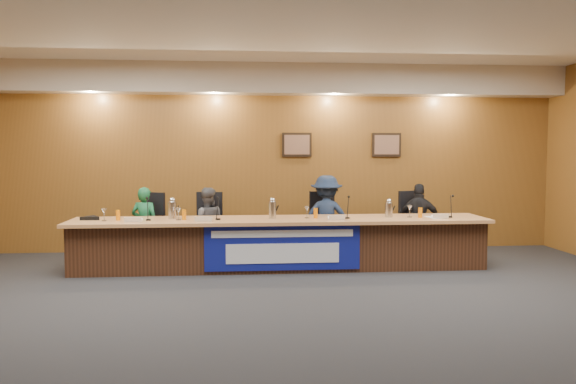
% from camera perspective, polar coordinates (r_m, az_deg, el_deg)
% --- Properties ---
extents(floor, '(10.00, 10.00, 0.00)m').
position_cam_1_polar(floor, '(6.11, 0.93, -12.38)').
color(floor, black).
rests_on(floor, ground).
extents(ceiling, '(10.00, 8.00, 0.04)m').
position_cam_1_polar(ceiling, '(6.03, 0.96, 18.19)').
color(ceiling, silver).
rests_on(ceiling, wall_back).
extents(wall_back, '(10.00, 0.04, 3.20)m').
position_cam_1_polar(wall_back, '(9.84, -1.44, 3.37)').
color(wall_back, brown).
rests_on(wall_back, floor).
extents(soffit, '(10.00, 0.50, 0.50)m').
position_cam_1_polar(soffit, '(9.67, -1.36, 11.38)').
color(soffit, beige).
rests_on(soffit, wall_back).
extents(dais_body, '(6.00, 0.80, 0.70)m').
position_cam_1_polar(dais_body, '(8.36, -0.75, -5.39)').
color(dais_body, '#3D2214').
rests_on(dais_body, floor).
extents(dais_top, '(6.10, 0.95, 0.05)m').
position_cam_1_polar(dais_top, '(8.26, -0.73, -2.88)').
color(dais_top, '#BA7F4D').
rests_on(dais_top, dais_body).
extents(banner, '(2.20, 0.02, 0.65)m').
position_cam_1_polar(banner, '(7.95, -0.53, -5.67)').
color(banner, navy).
rests_on(banner, dais_body).
extents(banner_text_upper, '(2.00, 0.01, 0.10)m').
position_cam_1_polar(banner_text_upper, '(7.90, -0.53, -4.26)').
color(banner_text_upper, silver).
rests_on(banner_text_upper, banner).
extents(banner_text_lower, '(1.60, 0.01, 0.28)m').
position_cam_1_polar(banner_text_lower, '(7.95, -0.53, -6.25)').
color(banner_text_lower, silver).
rests_on(banner_text_lower, banner).
extents(wall_photo_left, '(0.52, 0.04, 0.42)m').
position_cam_1_polar(wall_photo_left, '(9.84, 0.90, 4.83)').
color(wall_photo_left, black).
rests_on(wall_photo_left, wall_back).
extents(wall_photo_right, '(0.52, 0.04, 0.42)m').
position_cam_1_polar(wall_photo_right, '(10.13, 9.97, 4.75)').
color(wall_photo_right, black).
rests_on(wall_photo_right, wall_back).
extents(panelist_a, '(0.49, 0.38, 1.18)m').
position_cam_1_polar(panelist_a, '(9.06, -14.35, -3.23)').
color(panelist_a, '#155832').
rests_on(panelist_a, floor).
extents(panelist_b, '(0.58, 0.46, 1.17)m').
position_cam_1_polar(panelist_b, '(8.95, -8.24, -3.28)').
color(panelist_b, '#47474B').
rests_on(panelist_b, floor).
extents(panelist_c, '(0.94, 0.62, 1.35)m').
position_cam_1_polar(panelist_c, '(9.03, 3.93, -2.59)').
color(panelist_c, '#15213A').
rests_on(panelist_c, floor).
extents(panelist_d, '(0.77, 0.51, 1.21)m').
position_cam_1_polar(panelist_d, '(9.40, 13.21, -2.85)').
color(panelist_d, black).
rests_on(panelist_d, floor).
extents(office_chair_a, '(0.63, 0.63, 0.08)m').
position_cam_1_polar(office_chair_a, '(9.17, -14.23, -3.84)').
color(office_chair_a, black).
rests_on(office_chair_a, floor).
extents(office_chair_b, '(0.53, 0.53, 0.08)m').
position_cam_1_polar(office_chair_b, '(9.06, -8.19, -3.85)').
color(office_chair_b, black).
rests_on(office_chair_b, floor).
extents(office_chair_c, '(0.54, 0.54, 0.08)m').
position_cam_1_polar(office_chair_c, '(9.15, 3.83, -3.74)').
color(office_chair_c, black).
rests_on(office_chair_c, floor).
extents(office_chair_d, '(0.62, 0.62, 0.08)m').
position_cam_1_polar(office_chair_d, '(9.51, 13.01, -3.54)').
color(office_chair_d, black).
rests_on(office_chair_d, floor).
extents(nameplate_a, '(0.24, 0.08, 0.10)m').
position_cam_1_polar(nameplate_a, '(8.08, -15.48, -2.68)').
color(nameplate_a, white).
rests_on(nameplate_a, dais_top).
extents(microphone_a, '(0.07, 0.07, 0.02)m').
position_cam_1_polar(microphone_a, '(8.25, -13.99, -2.76)').
color(microphone_a, black).
rests_on(microphone_a, dais_top).
extents(juice_glass_a, '(0.06, 0.06, 0.15)m').
position_cam_1_polar(juice_glass_a, '(8.38, -16.88, -2.27)').
color(juice_glass_a, orange).
rests_on(juice_glass_a, dais_top).
extents(water_glass_a, '(0.08, 0.08, 0.18)m').
position_cam_1_polar(water_glass_a, '(8.36, -18.19, -2.20)').
color(water_glass_a, silver).
rests_on(water_glass_a, dais_top).
extents(nameplate_b, '(0.24, 0.08, 0.10)m').
position_cam_1_polar(nameplate_b, '(7.96, -8.61, -2.68)').
color(nameplate_b, white).
rests_on(nameplate_b, dais_top).
extents(microphone_b, '(0.07, 0.07, 0.02)m').
position_cam_1_polar(microphone_b, '(8.16, -7.13, -2.75)').
color(microphone_b, black).
rests_on(microphone_b, dais_top).
extents(juice_glass_b, '(0.06, 0.06, 0.15)m').
position_cam_1_polar(juice_glass_b, '(8.22, -10.51, -2.28)').
color(juice_glass_b, orange).
rests_on(juice_glass_b, dais_top).
extents(water_glass_b, '(0.08, 0.08, 0.18)m').
position_cam_1_polar(water_glass_b, '(8.21, -11.07, -2.19)').
color(water_glass_b, silver).
rests_on(water_glass_b, dais_top).
extents(nameplate_c, '(0.24, 0.08, 0.10)m').
position_cam_1_polar(nameplate_c, '(8.06, 4.98, -2.57)').
color(nameplate_c, white).
rests_on(nameplate_c, dais_top).
extents(microphone_c, '(0.07, 0.07, 0.02)m').
position_cam_1_polar(microphone_c, '(8.28, 6.04, -2.64)').
color(microphone_c, black).
rests_on(microphone_c, dais_top).
extents(juice_glass_c, '(0.06, 0.06, 0.15)m').
position_cam_1_polar(juice_glass_c, '(8.28, 2.83, -2.16)').
color(juice_glass_c, orange).
rests_on(juice_glass_c, dais_top).
extents(water_glass_c, '(0.08, 0.08, 0.18)m').
position_cam_1_polar(water_glass_c, '(8.27, 1.93, -2.07)').
color(water_glass_c, silver).
rests_on(water_glass_c, dais_top).
extents(nameplate_d, '(0.24, 0.08, 0.10)m').
position_cam_1_polar(nameplate_d, '(8.51, 15.25, -2.34)').
color(nameplate_d, white).
rests_on(nameplate_d, dais_top).
extents(microphone_d, '(0.07, 0.07, 0.02)m').
position_cam_1_polar(microphone_d, '(8.72, 16.12, -2.44)').
color(microphone_d, black).
rests_on(microphone_d, dais_top).
extents(juice_glass_d, '(0.06, 0.06, 0.15)m').
position_cam_1_polar(juice_glass_d, '(8.58, 13.28, -2.05)').
color(juice_glass_d, orange).
rests_on(juice_glass_d, dais_top).
extents(water_glass_d, '(0.08, 0.08, 0.18)m').
position_cam_1_polar(water_glass_d, '(8.57, 12.25, -1.94)').
color(water_glass_d, silver).
rests_on(water_glass_d, dais_top).
extents(carafe_left, '(0.12, 0.12, 0.25)m').
position_cam_1_polar(carafe_left, '(8.37, -11.67, -1.84)').
color(carafe_left, silver).
rests_on(carafe_left, dais_top).
extents(carafe_mid, '(0.11, 0.11, 0.25)m').
position_cam_1_polar(carafe_mid, '(8.22, -1.60, -1.84)').
color(carafe_mid, silver).
rests_on(carafe_mid, dais_top).
extents(carafe_right, '(0.11, 0.11, 0.22)m').
position_cam_1_polar(carafe_right, '(8.55, 10.21, -1.80)').
color(carafe_right, silver).
rests_on(carafe_right, dais_top).
extents(speakerphone, '(0.32, 0.32, 0.05)m').
position_cam_1_polar(speakerphone, '(8.59, -19.38, -2.50)').
color(speakerphone, black).
rests_on(speakerphone, dais_top).
extents(paper_stack, '(0.26, 0.33, 0.01)m').
position_cam_1_polar(paper_stack, '(8.65, 14.77, -2.51)').
color(paper_stack, white).
rests_on(paper_stack, dais_top).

